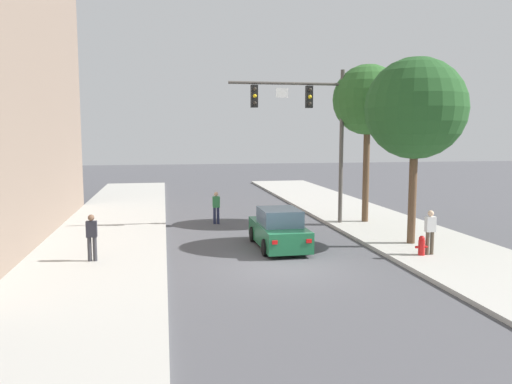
% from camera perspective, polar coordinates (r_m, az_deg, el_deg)
% --- Properties ---
extents(ground_plane, '(120.00, 120.00, 0.00)m').
position_cam_1_polar(ground_plane, '(17.63, 3.29, -8.45)').
color(ground_plane, '#4C4C51').
extents(sidewalk_left, '(5.00, 60.00, 0.15)m').
position_cam_1_polar(sidewalk_left, '(17.33, -18.36, -8.79)').
color(sidewalk_left, '#B2AFA8').
rests_on(sidewalk_left, ground).
extents(sidewalk_right, '(5.00, 60.00, 0.15)m').
position_cam_1_polar(sidewalk_right, '(20.12, 21.73, -6.80)').
color(sidewalk_right, '#B2AFA8').
rests_on(sidewalk_right, ground).
extents(traffic_signal_mast, '(5.69, 0.38, 7.50)m').
position_cam_1_polar(traffic_signal_mast, '(24.95, 6.21, 8.21)').
color(traffic_signal_mast, '#514C47').
rests_on(traffic_signal_mast, sidewalk_right).
extents(car_lead_green, '(1.86, 4.25, 1.60)m').
position_cam_1_polar(car_lead_green, '(20.43, 2.57, -4.28)').
color(car_lead_green, '#1E663D').
rests_on(car_lead_green, ground).
extents(pedestrian_sidewalk_left_walker, '(0.36, 0.22, 1.64)m').
position_cam_1_polar(pedestrian_sidewalk_left_walker, '(18.55, -17.97, -4.64)').
color(pedestrian_sidewalk_left_walker, '#333338').
rests_on(pedestrian_sidewalk_left_walker, sidewalk_left).
extents(pedestrian_crossing_road, '(0.36, 0.22, 1.64)m').
position_cam_1_polar(pedestrian_crossing_road, '(25.78, -4.49, -1.60)').
color(pedestrian_crossing_road, '#232847').
rests_on(pedestrian_crossing_road, ground).
extents(pedestrian_sidewalk_right_walker, '(0.36, 0.22, 1.64)m').
position_cam_1_polar(pedestrian_sidewalk_right_walker, '(19.65, 18.98, -4.06)').
color(pedestrian_sidewalk_right_walker, brown).
rests_on(pedestrian_sidewalk_right_walker, sidewalk_right).
extents(fire_hydrant, '(0.48, 0.24, 0.72)m').
position_cam_1_polar(fire_hydrant, '(19.57, 18.11, -5.73)').
color(fire_hydrant, red).
rests_on(fire_hydrant, sidewalk_right).
extents(street_tree_nearest, '(4.01, 4.01, 7.41)m').
position_cam_1_polar(street_tree_nearest, '(21.21, 17.48, 8.90)').
color(street_tree_nearest, brown).
rests_on(street_tree_nearest, sidewalk_right).
extents(street_tree_second, '(3.46, 3.46, 7.81)m').
position_cam_1_polar(street_tree_second, '(26.02, 12.45, 10.00)').
color(street_tree_second, brown).
rests_on(street_tree_second, sidewalk_right).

